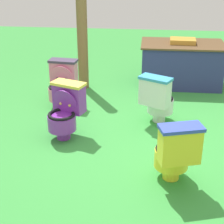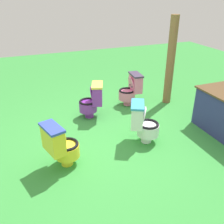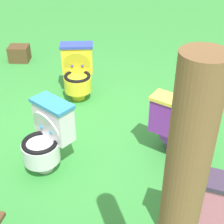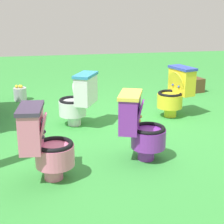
# 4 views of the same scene
# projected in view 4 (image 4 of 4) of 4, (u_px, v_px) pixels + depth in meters

# --- Properties ---
(ground) EXTENTS (14.00, 14.00, 0.00)m
(ground) POSITION_uv_depth(u_px,v_px,m) (121.00, 128.00, 4.81)
(ground) COLOR green
(toilet_white) EXTENTS (0.58, 0.62, 0.73)m
(toilet_white) POSITION_uv_depth(u_px,v_px,m) (79.00, 99.00, 4.79)
(toilet_white) COLOR white
(toilet_white) RESTS_ON ground
(toilet_purple) EXTENTS (0.55, 0.60, 0.73)m
(toilet_purple) POSITION_uv_depth(u_px,v_px,m) (140.00, 126.00, 3.75)
(toilet_purple) COLOR purple
(toilet_purple) RESTS_ON ground
(toilet_pink) EXTENTS (0.45, 0.53, 0.73)m
(toilet_pink) POSITION_uv_depth(u_px,v_px,m) (44.00, 143.00, 3.31)
(toilet_pink) COLOR pink
(toilet_pink) RESTS_ON ground
(toilet_yellow) EXTENTS (0.52, 0.59, 0.73)m
(toilet_yellow) POSITION_uv_depth(u_px,v_px,m) (175.00, 91.00, 5.20)
(toilet_yellow) COLOR yellow
(toilet_yellow) RESTS_ON ground
(small_crate) EXTENTS (0.38, 0.34, 0.26)m
(small_crate) POSITION_uv_depth(u_px,v_px,m) (194.00, 85.00, 6.70)
(small_crate) COLOR brown
(small_crate) RESTS_ON ground
(lemon_bucket) EXTENTS (0.22, 0.22, 0.28)m
(lemon_bucket) POSITION_uv_depth(u_px,v_px,m) (20.00, 94.00, 6.10)
(lemon_bucket) COLOR #B7B7BF
(lemon_bucket) RESTS_ON ground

